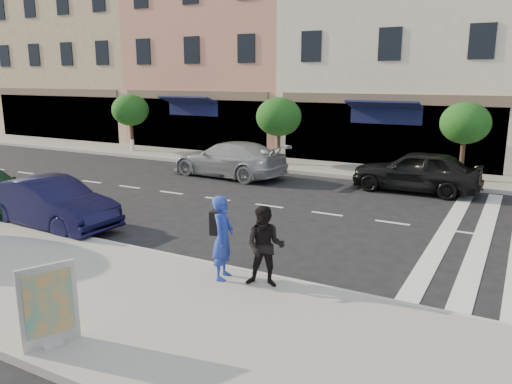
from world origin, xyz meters
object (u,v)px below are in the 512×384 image
object	(u,v)px
photographer	(223,238)
walker	(265,247)
car_near_mid	(51,203)
car_far_mid	(416,171)
car_far_left	(229,159)
poster_board	(49,307)

from	to	relation	value
photographer	walker	distance (m)	0.92
walker	car_near_mid	bearing A→B (deg)	155.47
car_far_mid	car_near_mid	bearing A→B (deg)	-40.15
walker	photographer	bearing A→B (deg)	167.37
photographer	car_far_left	bearing A→B (deg)	17.46
car_near_mid	poster_board	bearing A→B (deg)	-127.00
poster_board	car_far_mid	size ratio (longest dim) A/B	0.28
car_near_mid	car_far_left	size ratio (longest dim) A/B	0.82
poster_board	car_far_left	world-z (taller)	car_far_left
photographer	car_far_mid	distance (m)	10.61
photographer	car_far_mid	size ratio (longest dim) A/B	0.38
photographer	car_far_mid	bearing A→B (deg)	-22.69
poster_board	car_far_left	size ratio (longest dim) A/B	0.25
car_far_left	car_far_mid	distance (m)	7.54
walker	car_far_mid	size ratio (longest dim) A/B	0.35
poster_board	car_near_mid	world-z (taller)	poster_board
car_far_left	car_far_mid	xyz separation A→B (m)	(7.50, 0.81, 0.03)
poster_board	car_far_mid	xyz separation A→B (m)	(2.56, 13.91, -0.01)
photographer	car_far_left	world-z (taller)	photographer
car_near_mid	car_far_mid	world-z (taller)	car_far_mid
photographer	poster_board	bearing A→B (deg)	152.03
poster_board	walker	bearing A→B (deg)	87.68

